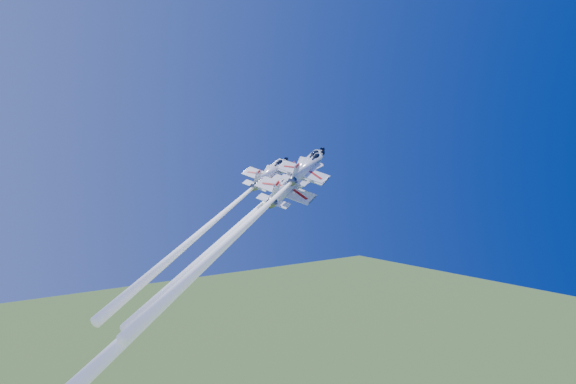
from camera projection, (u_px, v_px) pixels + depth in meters
jet_lead at (253, 213)px, 106.21m from camera, size 39.59×27.47×40.78m
jet_left at (217, 219)px, 104.66m from camera, size 34.48×24.27×37.59m
jet_right at (252, 219)px, 97.50m from camera, size 35.96×25.44×40.04m
jet_slot at (228, 243)px, 95.95m from camera, size 39.90×27.95×42.70m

